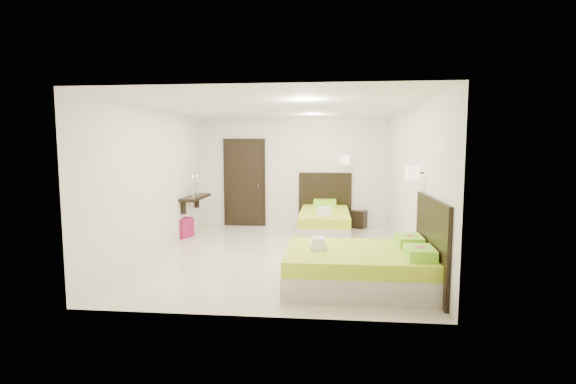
# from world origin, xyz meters

# --- Properties ---
(floor) EXTENTS (5.50, 5.50, 0.00)m
(floor) POSITION_xyz_m (0.00, 0.00, 0.00)
(floor) COLOR beige
(floor) RESTS_ON ground
(bed_single) EXTENTS (1.26, 2.10, 1.73)m
(bed_single) POSITION_xyz_m (0.76, 1.78, 0.31)
(bed_single) COLOR #C0B6A3
(bed_single) RESTS_ON ground
(bed_double) EXTENTS (1.99, 1.69, 1.64)m
(bed_double) POSITION_xyz_m (1.34, -1.60, 0.30)
(bed_double) COLOR #C0B6A3
(bed_double) RESTS_ON ground
(nightstand) EXTENTS (0.59, 0.57, 0.41)m
(nightstand) POSITION_xyz_m (1.53, 2.75, 0.21)
(nightstand) COLOR black
(nightstand) RESTS_ON ground
(ottoman) EXTENTS (0.51, 0.51, 0.41)m
(ottoman) POSITION_xyz_m (-2.31, 1.27, 0.21)
(ottoman) COLOR maroon
(ottoman) RESTS_ON ground
(door) EXTENTS (1.02, 0.15, 2.14)m
(door) POSITION_xyz_m (-1.20, 2.70, 1.05)
(door) COLOR black
(door) RESTS_ON ground
(console_shelf) EXTENTS (0.35, 1.20, 0.78)m
(console_shelf) POSITION_xyz_m (-2.08, 1.60, 0.82)
(console_shelf) COLOR black
(console_shelf) RESTS_ON ground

